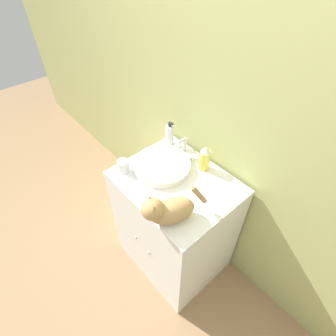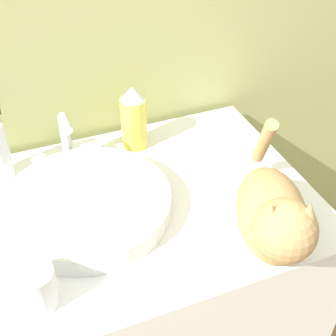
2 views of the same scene
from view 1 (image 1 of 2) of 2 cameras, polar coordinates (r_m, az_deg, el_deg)
ground_plane at (r=2.27m, az=-4.64°, el=-22.48°), size 8.00×8.00×0.00m
wall_back at (r=1.58m, az=11.28°, el=11.51°), size 6.00×0.05×2.50m
vanity_cabinet at (r=1.96m, az=1.48°, el=-12.02°), size 0.73×0.60×0.91m
sink_basin at (r=1.66m, az=-1.30°, el=0.55°), size 0.36×0.36×0.05m
faucet at (r=1.73m, az=3.50°, el=4.29°), size 0.18×0.08×0.14m
cat at (r=1.35m, az=-0.17°, el=-9.09°), size 0.23×0.36×0.22m
soap_bottle at (r=1.82m, az=0.37°, el=7.33°), size 0.06×0.05×0.18m
spray_bottle at (r=1.63m, az=8.05°, el=2.11°), size 0.07×0.07×0.17m
cup at (r=1.65m, az=-9.68°, el=0.42°), size 0.07×0.07×0.08m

